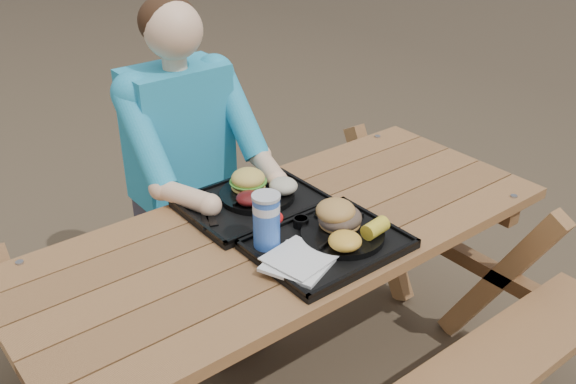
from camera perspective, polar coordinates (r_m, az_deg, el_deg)
picnic_table at (r=2.30m, az=-0.00°, el=-11.13°), size 1.80×1.49×0.75m
tray_near at (r=1.97m, az=3.57°, el=-4.78°), size 0.45×0.35×0.02m
tray_far at (r=2.20m, az=-3.23°, el=-1.04°), size 0.45×0.35×0.02m
plate_near at (r=1.99m, az=4.87°, el=-3.81°), size 0.26×0.26×0.02m
plate_far at (r=2.21m, az=-2.76°, el=-0.25°), size 0.26×0.26×0.02m
napkin_stack at (r=1.86m, az=0.93°, el=-6.24°), size 0.23×0.23×0.02m
soda_cup at (r=1.91m, az=-1.92°, el=-2.69°), size 0.08×0.08×0.16m
condiment_bbq at (r=2.04m, az=1.15°, el=-2.69°), size 0.05×0.05×0.03m
condiment_mustard at (r=2.07m, az=2.87°, el=-2.27°), size 0.04×0.04×0.03m
sandwich at (r=1.99m, az=4.68°, el=-1.30°), size 0.13×0.13×0.14m
mac_cheese at (r=1.90m, az=5.09°, el=-4.35°), size 0.10×0.10×0.05m
corn_cob at (r=1.97m, az=7.77°, el=-3.19°), size 0.10×0.10×0.05m
cutlery_far at (r=2.12m, az=-7.06°, el=-2.01°), size 0.07×0.15×0.01m
burger at (r=2.21m, az=-3.58°, el=1.58°), size 0.12×0.12×0.11m
baked_beans at (r=2.13m, az=-3.44°, el=-0.55°), size 0.09×0.09×0.04m
potato_salad at (r=2.19m, az=-0.41°, el=0.54°), size 0.10×0.10×0.05m
diner at (r=2.58m, az=-9.10°, el=0.41°), size 0.48×0.84×1.28m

